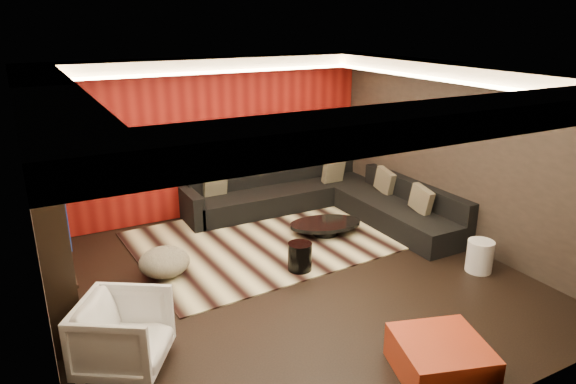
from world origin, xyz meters
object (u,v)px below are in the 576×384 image
white_side_table (480,256)px  orange_ottoman (440,358)px  drum_stool (300,256)px  armchair (124,334)px  coffee_table (325,228)px  sectional_sofa (325,201)px

white_side_table → orange_ottoman: bearing=-146.1°
drum_stool → armchair: size_ratio=0.47×
armchair → white_side_table: bearing=-60.0°
white_side_table → drum_stool: bearing=151.7°
coffee_table → orange_ottoman: size_ratio=1.39×
coffee_table → white_side_table: size_ratio=2.61×
drum_stool → white_side_table: bearing=-28.3°
coffee_table → orange_ottoman: bearing=-103.7°
white_side_table → coffee_table: bearing=120.3°
white_side_table → orange_ottoman: 2.54m
coffee_table → drum_stool: (-1.00, -0.91, 0.10)m
coffee_table → armchair: bearing=-152.1°
coffee_table → armchair: (-3.62, -1.92, 0.27)m
orange_ottoman → white_side_table: bearing=33.9°
coffee_table → sectional_sofa: size_ratio=0.33×
drum_stool → coffee_table: bearing=42.4°
orange_ottoman → sectional_sofa: size_ratio=0.24×
armchair → orange_ottoman: bearing=-88.0°
drum_stool → orange_ottoman: 2.62m
orange_ottoman → armchair: (-2.76, 1.62, 0.20)m
orange_ottoman → sectional_sofa: (1.34, 4.32, 0.07)m
white_side_table → sectional_sofa: (-0.77, 2.90, 0.03)m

